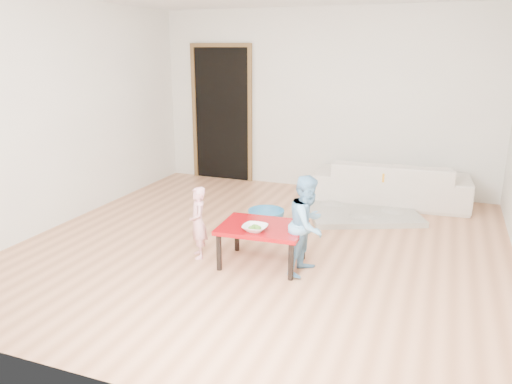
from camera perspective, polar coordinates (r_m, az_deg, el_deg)
The scene contains 13 objects.
floor at distance 5.39m, azimuth 0.77°, elevation -6.09°, with size 5.00×5.00×0.01m, color #B2734C.
back_wall at distance 7.42m, azimuth 7.64°, elevation 10.29°, with size 5.00×0.02×2.60m, color white.
left_wall at distance 6.35m, azimuth -21.09°, elevation 8.39°, with size 0.02×5.00×2.60m, color white.
doorway at distance 7.96m, azimuth -3.86°, elevation 8.79°, with size 1.02×0.08×2.11m, color brown, non-canonical shape.
sofa at distance 6.98m, azimuth 15.20°, elevation 1.09°, with size 2.01×0.78×0.59m, color beige.
cushion at distance 6.81m, azimuth 13.27°, elevation 2.14°, with size 0.43×0.38×0.11m, color #FAA81B.
red_table at distance 4.87m, azimuth 0.69°, elevation -6.08°, with size 0.80×0.60×0.40m, color #93080D, non-canonical shape.
bowl at distance 4.65m, azimuth -0.11°, elevation -4.14°, with size 0.23×0.23×0.06m, color white.
broccoli at distance 4.65m, azimuth -0.11°, elevation -4.14°, with size 0.12×0.12×0.06m, color #2D5919, non-canonical shape.
child_pink at distance 5.01m, azimuth -6.63°, elevation -3.50°, with size 0.27×0.18×0.73m, color #FA7283.
child_blue at distance 4.64m, azimuth 5.90°, elevation -3.76°, with size 0.46×0.36×0.94m, color #65AAEB.
basin at distance 6.10m, azimuth 1.16°, elevation -2.71°, with size 0.45×0.45×0.14m, color teal.
blanket at distance 6.50m, azimuth 11.94°, elevation -2.19°, with size 1.33×1.11×0.07m, color #B7B2A1, non-canonical shape.
Camera 1 is at (1.73, -4.68, 2.04)m, focal length 35.00 mm.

